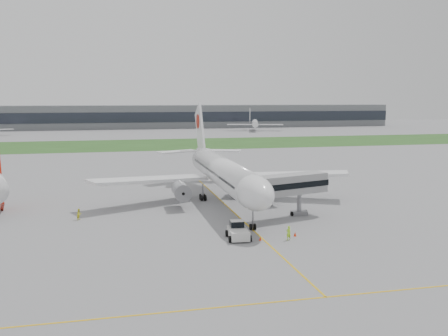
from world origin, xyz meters
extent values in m
plane|color=gray|center=(0.00, 0.00, 0.00)|extent=(600.00, 600.00, 0.00)
cube|color=#25461A|center=(0.00, 120.00, 0.01)|extent=(600.00, 50.00, 0.02)
cube|color=slate|center=(0.00, 230.00, 7.00)|extent=(320.00, 22.00, 14.00)
cube|color=#222630|center=(0.00, 219.00, 7.00)|extent=(320.00, 0.60, 6.00)
cylinder|color=white|center=(0.00, 4.00, 5.60)|extent=(5.00, 38.00, 5.00)
ellipsoid|color=white|center=(0.00, -15.50, 5.60)|extent=(5.00, 11.00, 5.00)
cube|color=black|center=(0.00, -16.50, 6.50)|extent=(3.20, 1.54, 1.14)
cone|color=white|center=(0.00, 26.00, 6.40)|extent=(5.00, 10.53, 6.16)
cube|color=white|center=(-13.00, 6.00, 4.40)|extent=(22.13, 13.52, 1.70)
cube|color=white|center=(13.00, 6.00, 4.40)|extent=(22.13, 13.52, 1.70)
cylinder|color=#9C9DA1|center=(-8.00, 1.50, 3.00)|extent=(2.70, 5.20, 2.70)
cylinder|color=#9C9DA1|center=(8.00, 1.50, 3.00)|extent=(2.70, 5.20, 2.70)
cube|color=white|center=(0.00, 27.50, 11.50)|extent=(0.45, 10.90, 12.76)
cylinder|color=#A31709|center=(0.00, 28.50, 13.50)|extent=(0.60, 3.20, 3.20)
cube|color=white|center=(-5.00, 28.50, 6.80)|extent=(9.54, 6.34, 0.35)
cube|color=white|center=(5.00, 28.50, 6.80)|extent=(9.54, 6.34, 0.35)
cylinder|color=gray|center=(0.00, -15.00, 1.55)|extent=(0.24, 0.24, 3.10)
cylinder|color=black|center=(-3.20, 7.00, 0.55)|extent=(1.40, 1.10, 1.10)
cylinder|color=black|center=(3.20, 7.00, 0.55)|extent=(1.40, 1.10, 1.10)
cube|color=silver|center=(-3.20, -19.06, 0.78)|extent=(2.81, 4.59, 1.17)
cube|color=silver|center=(-3.10, -17.89, 1.76)|extent=(1.88, 1.71, 0.98)
cube|color=black|center=(-3.10, -17.89, 1.81)|extent=(1.94, 1.76, 0.83)
cylinder|color=black|center=(-4.39, -17.49, 0.44)|extent=(0.41, 0.91, 0.88)
cylinder|color=black|center=(-1.76, -17.71, 0.44)|extent=(0.41, 0.91, 0.88)
cylinder|color=black|center=(-4.64, -20.41, 0.44)|extent=(0.41, 0.91, 0.88)
cylinder|color=black|center=(-2.01, -20.63, 0.44)|extent=(0.41, 0.91, 0.88)
cube|color=gray|center=(7.00, -9.38, 5.34)|extent=(14.66, 7.06, 3.08)
cube|color=black|center=(7.00, -9.38, 5.34)|extent=(14.89, 7.22, 0.92)
cube|color=gray|center=(0.90, -12.27, 5.34)|extent=(2.67, 3.49, 3.49)
cylinder|color=gray|center=(9.81, -8.01, 1.95)|extent=(0.72, 0.72, 3.90)
cube|color=gray|center=(9.81, -8.01, 0.36)|extent=(2.77, 2.08, 0.72)
cylinder|color=black|center=(8.53, -8.39, 0.36)|extent=(0.50, 0.78, 0.72)
cylinder|color=black|center=(11.09, -7.63, 0.36)|extent=(0.50, 0.78, 0.72)
cone|color=#FC330D|center=(-0.50, -20.34, 0.25)|extent=(0.37, 0.37, 0.51)
cone|color=#FC330D|center=(4.74, -19.49, 0.29)|extent=(0.42, 0.42, 0.58)
imported|color=#AEF629|center=(3.21, -21.02, 0.97)|extent=(0.80, 0.63, 1.93)
imported|color=yellow|center=(-24.62, -3.31, 0.89)|extent=(1.02, 1.09, 1.78)
camera|label=1|loc=(-19.59, -81.94, 18.88)|focal=40.00mm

